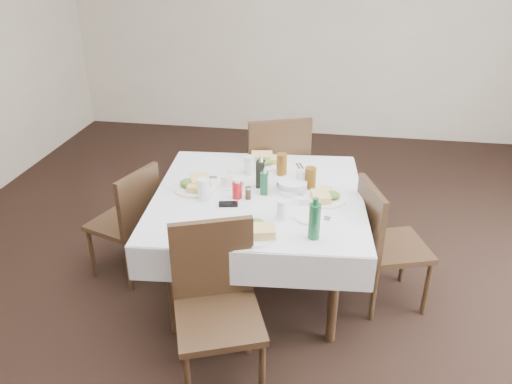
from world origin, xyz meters
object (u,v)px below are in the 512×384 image
chair_west (131,217)px  oil_cruet_green (264,182)px  dining_table (258,204)px  green_bottle (314,221)px  water_n (249,165)px  chair_south (216,296)px  chair_north (276,168)px  water_s (282,210)px  bread_basket (292,186)px  ketchup_bottle (237,189)px  coffee_mug (227,182)px  oil_cruet_dark (261,173)px  chair_east (382,238)px  water_w (204,189)px  water_e (301,179)px

chair_west → oil_cruet_green: bearing=-0.7°
dining_table → chair_west: chair_west is taller
chair_west → green_bottle: bearing=-20.7°
water_n → green_bottle: green_bottle is taller
green_bottle → water_n: bearing=122.8°
dining_table → chair_south: 0.82m
water_n → chair_north: bearing=75.8°
water_s → bread_basket: (0.02, 0.38, -0.03)m
chair_north → bread_basket: chair_north is taller
chair_south → ketchup_bottle: (-0.02, 0.73, 0.28)m
chair_west → bread_basket: 1.18m
bread_basket → ketchup_bottle: ketchup_bottle is taller
chair_north → coffee_mug: 0.80m
oil_cruet_dark → oil_cruet_green: size_ratio=1.23×
chair_east → green_bottle: green_bottle is taller
chair_north → chair_east: (0.81, -0.81, -0.08)m
chair_east → bread_basket: chair_east is taller
water_s → oil_cruet_green: bearing=116.8°
chair_south → bread_basket: 0.98m
chair_south → water_s: (0.29, 0.51, 0.28)m
chair_south → coffee_mug: 0.92m
water_s → green_bottle: size_ratio=0.49×
chair_west → water_s: size_ratio=7.04×
chair_east → ketchup_bottle: (-0.95, -0.06, 0.32)m
water_w → bread_basket: bearing=20.8°
chair_east → chair_west: 1.75m
green_bottle → water_w: bearing=154.0°
chair_south → oil_cruet_green: bearing=80.2°
water_s → bread_basket: 0.38m
green_bottle → dining_table: bearing=129.1°
chair_south → green_bottle: (0.49, 0.33, 0.33)m
chair_west → ketchup_bottle: size_ratio=6.43×
chair_north → ketchup_bottle: bearing=-99.3°
dining_table → coffee_mug: 0.27m
water_e → oil_cruet_dark: bearing=-174.7°
water_s → water_n: bearing=117.0°
chair_north → water_n: (-0.13, -0.50, 0.24)m
coffee_mug → green_bottle: (0.62, -0.55, 0.07)m
chair_west → oil_cruet_green: size_ratio=4.39×
water_e → chair_north: bearing=110.8°
water_n → oil_cruet_green: 0.33m
oil_cruet_dark → ketchup_bottle: size_ratio=1.80×
chair_west → bread_basket: size_ratio=4.02×
chair_north → green_bottle: size_ratio=4.15×
chair_west → ketchup_bottle: (0.80, -0.09, 0.33)m
water_n → bread_basket: water_n is taller
water_n → water_w: bearing=-118.0°
chair_west → coffee_mug: bearing=4.4°
green_bottle → bread_basket: bearing=107.2°
dining_table → water_w: size_ratio=10.29×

